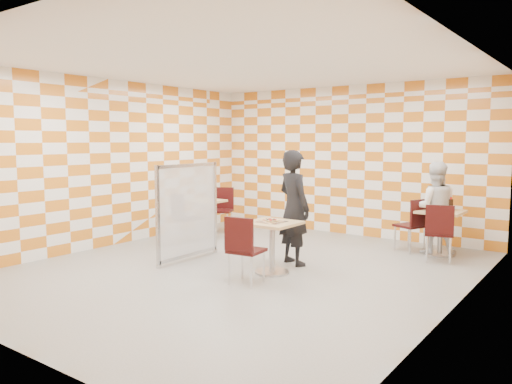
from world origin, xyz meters
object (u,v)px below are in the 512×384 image
(man_dark, at_px, (294,208))
(second_table, at_px, (440,225))
(main_table, at_px, (272,238))
(chair_second_front, at_px, (439,229))
(chair_empty_far, at_px, (223,206))
(sport_bottle, at_px, (430,204))
(chair_empty_near, at_px, (183,214))
(partition, at_px, (188,211))
(man_white, at_px, (434,208))
(soda_bottle, at_px, (451,205))
(chair_second_side, at_px, (414,221))
(empty_table, at_px, (203,212))
(chair_main_front, at_px, (243,245))

(man_dark, bearing_deg, second_table, -107.97)
(main_table, height_order, chair_second_front, chair_second_front)
(chair_empty_far, distance_m, sport_bottle, 4.15)
(chair_empty_far, bearing_deg, main_table, -38.24)
(chair_empty_far, distance_m, man_dark, 3.05)
(chair_empty_near, height_order, partition, partition)
(man_dark, xyz_separation_m, man_white, (1.54, 2.01, -0.10))
(second_table, relative_size, chair_empty_near, 0.81)
(second_table, bearing_deg, chair_empty_near, -156.12)
(partition, bearing_deg, main_table, 4.51)
(sport_bottle, bearing_deg, soda_bottle, -1.56)
(second_table, height_order, chair_empty_far, chair_empty_far)
(main_table, height_order, man_dark, man_dark)
(chair_second_side, xyz_separation_m, man_white, (0.29, 0.13, 0.24))
(chair_empty_far, height_order, sport_bottle, sport_bottle)
(chair_second_side, bearing_deg, empty_table, -162.82)
(chair_main_front, bearing_deg, man_dark, 92.62)
(partition, xyz_separation_m, soda_bottle, (3.32, 2.75, 0.06))
(chair_second_front, xyz_separation_m, chair_second_side, (-0.56, 0.50, 0.00))
(chair_main_front, distance_m, chair_empty_near, 2.97)
(chair_empty_near, xyz_separation_m, man_dark, (2.49, -0.13, 0.34))
(main_table, xyz_separation_m, man_dark, (-0.02, 0.64, 0.37))
(chair_second_front, xyz_separation_m, chair_empty_far, (-4.45, 0.09, 0.00))
(main_table, xyz_separation_m, chair_main_front, (0.04, -0.74, 0.04))
(chair_empty_near, height_order, sport_bottle, sport_bottle)
(empty_table, bearing_deg, main_table, -27.95)
(chair_second_front, relative_size, partition, 0.60)
(main_table, bearing_deg, man_white, 60.20)
(sport_bottle, bearing_deg, empty_table, -162.02)
(man_white, bearing_deg, chair_empty_far, -15.91)
(main_table, distance_m, chair_empty_far, 3.40)
(partition, xyz_separation_m, man_dark, (1.51, 0.76, 0.09))
(second_table, distance_m, sport_bottle, 0.39)
(chair_main_front, distance_m, chair_empty_far, 3.93)
(chair_second_front, relative_size, man_white, 0.59)
(partition, height_order, soda_bottle, partition)
(chair_second_side, xyz_separation_m, soda_bottle, (0.56, 0.12, 0.31))
(chair_empty_near, bearing_deg, man_white, 25.00)
(second_table, height_order, chair_empty_near, chair_empty_near)
(chair_empty_far, bearing_deg, empty_table, -80.60)
(main_table, relative_size, chair_main_front, 0.81)
(empty_table, height_order, chair_empty_far, chair_empty_far)
(chair_main_front, relative_size, sport_bottle, 4.62)
(second_table, height_order, empty_table, same)
(main_table, bearing_deg, chair_second_front, 48.58)
(chair_main_front, relative_size, man_white, 0.59)
(man_dark, distance_m, man_white, 2.53)
(chair_empty_far, xyz_separation_m, sport_bottle, (4.11, 0.54, 0.29))
(main_table, height_order, partition, partition)
(main_table, relative_size, empty_table, 1.00)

